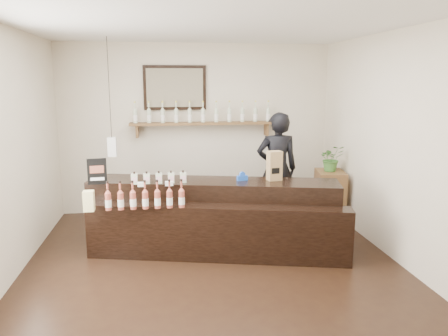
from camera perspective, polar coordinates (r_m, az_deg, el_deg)
name	(u,v)px	position (r m, az deg, el deg)	size (l,w,h in m)	color
ground	(214,268)	(5.33, -1.30, -12.93)	(5.00, 5.00, 0.00)	black
room_shell	(213,125)	(4.89, -1.39, 5.59)	(5.00, 5.00, 5.00)	beige
back_wall_decor	(188,108)	(7.23, -4.79, 7.84)	(2.66, 0.96, 1.69)	brown
counter	(214,218)	(5.72, -1.36, -6.61)	(3.31, 1.60, 1.07)	black
promo_sign	(97,171)	(5.69, -16.25, -0.44)	(0.24, 0.05, 0.33)	black
paper_bag	(274,166)	(5.72, 6.60, 0.29)	(0.20, 0.16, 0.39)	#A2824E
tape_dispenser	(242,177)	(5.71, 2.40, -1.19)	(0.15, 0.09, 0.12)	blue
side_cabinet	(330,197)	(7.05, 13.62, -3.65)	(0.50, 0.62, 0.82)	brown
potted_plant	(331,158)	(6.92, 13.85, 1.24)	(0.37, 0.32, 0.41)	#3C702D
shopkeeper	(277,162)	(6.72, 6.94, 0.85)	(0.71, 0.47, 1.96)	black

